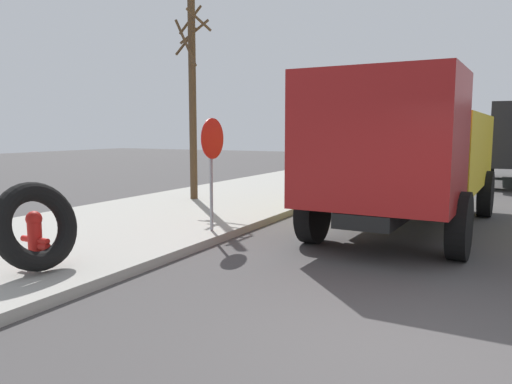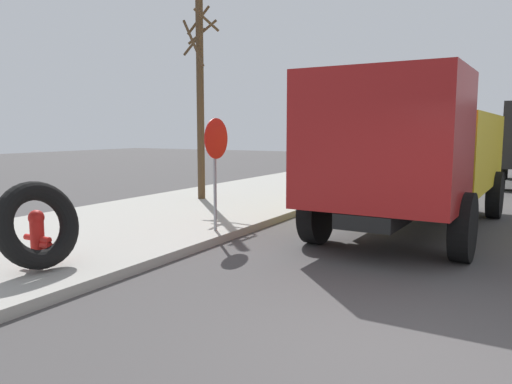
{
  "view_description": "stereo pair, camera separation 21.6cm",
  "coord_description": "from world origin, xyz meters",
  "views": [
    {
      "loc": [
        -4.59,
        -0.65,
        2.05
      ],
      "look_at": [
        1.7,
        2.58,
        1.17
      ],
      "focal_mm": 34.77,
      "sensor_mm": 36.0,
      "label": 1
    },
    {
      "loc": [
        -4.49,
        -0.84,
        2.05
      ],
      "look_at": [
        1.7,
        2.58,
        1.17
      ],
      "focal_mm": 34.77,
      "sensor_mm": 36.0,
      "label": 2
    }
  ],
  "objects": [
    {
      "name": "stop_sign",
      "position": [
        3.3,
        4.33,
        1.63
      ],
      "size": [
        0.76,
        0.08,
        2.13
      ],
      "color": "gray",
      "rests_on": "sidewalk_curb"
    },
    {
      "name": "dump_truck_yellow",
      "position": [
        5.9,
        1.17,
        1.61
      ],
      "size": [
        7.09,
        3.02,
        3.0
      ],
      "color": "gold",
      "rests_on": "ground"
    },
    {
      "name": "bare_tree",
      "position": [
        6.87,
        7.2,
        3.3
      ],
      "size": [
        1.09,
        1.09,
        6.0
      ],
      "color": "#4C3823",
      "rests_on": "sidewalk_curb"
    },
    {
      "name": "loose_tire",
      "position": [
        -0.12,
        4.98,
        0.77
      ],
      "size": [
        1.28,
        0.72,
        1.25
      ],
      "primitive_type": "torus",
      "rotation": [
        1.3,
        0.0,
        -0.12
      ],
      "color": "black",
      "rests_on": "sidewalk_curb"
    },
    {
      "name": "ground_plane",
      "position": [
        0.0,
        0.0,
        0.0
      ],
      "size": [
        80.0,
        80.0,
        0.0
      ],
      "primitive_type": "plane",
      "color": "#423F3F"
    },
    {
      "name": "fire_hydrant",
      "position": [
        -0.0,
        5.15,
        0.58
      ],
      "size": [
        0.22,
        0.5,
        0.8
      ],
      "color": "red",
      "rests_on": "sidewalk_curb"
    }
  ]
}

